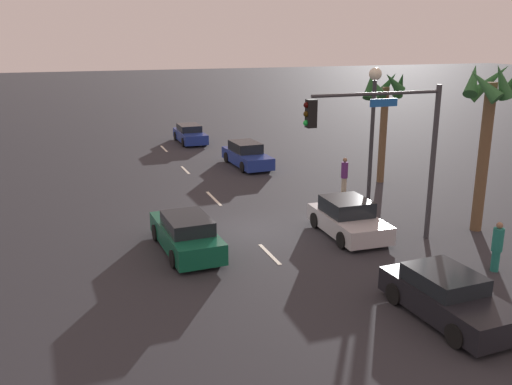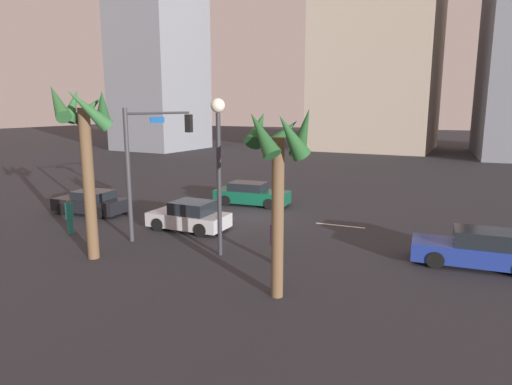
% 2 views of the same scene
% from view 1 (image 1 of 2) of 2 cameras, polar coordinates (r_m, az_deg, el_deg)
% --- Properties ---
extents(ground_plane, '(220.00, 220.00, 0.00)m').
position_cam_1_polar(ground_plane, '(22.65, -1.00, -3.96)').
color(ground_plane, '#28282D').
extents(lane_stripe_0, '(2.28, 0.14, 0.01)m').
position_cam_1_polar(lane_stripe_0, '(39.55, -9.40, 4.44)').
color(lane_stripe_0, silver).
rests_on(lane_stripe_0, ground_plane).
extents(lane_stripe_1, '(2.06, 0.14, 0.01)m').
position_cam_1_polar(lane_stripe_1, '(33.07, -7.25, 2.30)').
color(lane_stripe_1, silver).
rests_on(lane_stripe_1, ground_plane).
extents(lane_stripe_2, '(2.53, 0.14, 0.01)m').
position_cam_1_polar(lane_stripe_2, '(27.14, -4.34, -0.61)').
color(lane_stripe_2, silver).
rests_on(lane_stripe_2, ground_plane).
extents(lane_stripe_3, '(2.06, 0.14, 0.01)m').
position_cam_1_polar(lane_stripe_3, '(20.32, 1.40, -6.32)').
color(lane_stripe_3, silver).
rests_on(lane_stripe_3, ground_plane).
extents(car_0, '(3.96, 2.04, 1.43)m').
position_cam_1_polar(car_0, '(22.35, 9.40, -2.68)').
color(car_0, '#B7B7BC').
rests_on(car_0, ground_plane).
extents(car_1, '(4.70, 1.95, 1.43)m').
position_cam_1_polar(car_1, '(33.75, -0.96, 3.83)').
color(car_1, navy).
rests_on(car_1, ground_plane).
extents(car_2, '(4.23, 2.06, 1.33)m').
position_cam_1_polar(car_2, '(16.67, 19.01, -10.07)').
color(car_2, black).
rests_on(car_2, ground_plane).
extents(car_3, '(4.64, 1.97, 1.39)m').
position_cam_1_polar(car_3, '(20.58, -7.16, -4.24)').
color(car_3, '#0F5138').
rests_on(car_3, ground_plane).
extents(car_4, '(4.33, 1.82, 1.30)m').
position_cam_1_polar(car_4, '(41.53, -6.77, 5.93)').
color(car_4, navy).
rests_on(car_4, ground_plane).
extents(traffic_signal, '(0.32, 5.51, 5.93)m').
position_cam_1_polar(traffic_signal, '(20.79, 13.67, 5.41)').
color(traffic_signal, '#38383D').
rests_on(traffic_signal, ground_plane).
extents(streetlamp, '(0.56, 0.56, 6.30)m').
position_cam_1_polar(streetlamp, '(25.63, 11.90, 8.17)').
color(streetlamp, '#2D2D33').
rests_on(streetlamp, ground_plane).
extents(pedestrian_0, '(0.36, 0.36, 1.77)m').
position_cam_1_polar(pedestrian_0, '(28.29, 9.03, 1.87)').
color(pedestrian_0, '#B2A58C').
rests_on(pedestrian_0, ground_plane).
extents(pedestrian_1, '(0.37, 0.37, 1.73)m').
position_cam_1_polar(pedestrian_1, '(20.28, 23.44, -5.01)').
color(pedestrian_1, '#1E7266').
rests_on(pedestrian_1, ground_plane).
extents(palm_tree_0, '(2.20, 2.39, 6.05)m').
position_cam_1_polar(palm_tree_0, '(30.17, 13.02, 9.44)').
color(palm_tree_0, brown).
rests_on(palm_tree_0, ground_plane).
extents(palm_tree_1, '(2.81, 2.69, 6.97)m').
position_cam_1_polar(palm_tree_1, '(23.45, 22.87, 8.11)').
color(palm_tree_1, brown).
rests_on(palm_tree_1, ground_plane).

